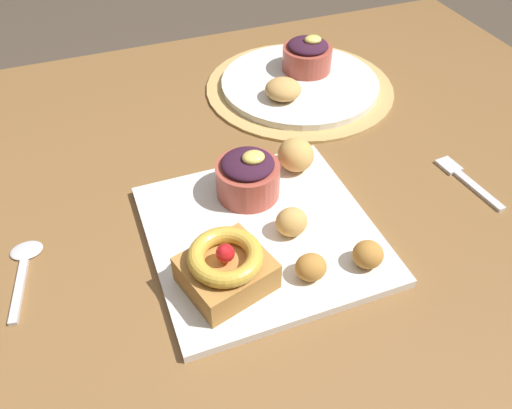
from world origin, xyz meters
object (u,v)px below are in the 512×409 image
Objects in this scene: berry_ramekin at (248,176)px; back_pastry at (283,89)px; fritter_front at (291,222)px; fritter_middle at (311,267)px; back_ramekin at (307,55)px; fritter_extra at (368,254)px; back_plate at (300,83)px; fork at (465,179)px; cake_slice at (225,268)px; spoon at (23,267)px; front_plate at (261,233)px; fritter_back at (296,155)px.

berry_ramekin reaches higher than back_pastry.
fritter_middle is at bearing -95.62° from fritter_front.
berry_ramekin and back_ramekin have the same top height.
fritter_extra is 0.43m from back_plate.
berry_ramekin is at bearing -127.97° from back_ramekin.
fritter_extra is at bearing 108.04° from fork.
cake_slice reaches higher than fritter_front.
back_plate is 2.25× the size of spoon.
berry_ramekin is at bearing 105.60° from fritter_front.
fork is at bearing -0.05° from front_plate.
back_ramekin is at bearing 57.30° from front_plate.
fritter_back is at bearing -116.01° from back_plate.
fritter_extra reaches higher than spoon.
fork is 1.00× the size of spoon.
berry_ramekin is at bearing 60.38° from cake_slice.
fritter_back is 0.43× the size of fork.
fritter_front reaches higher than fritter_middle.
back_plate is at bearing 67.22° from fritter_middle.
fritter_back is at bearing 91.74° from fritter_extra.
fritter_extra is (0.10, -0.10, 0.02)m from front_plate.
back_ramekin is 0.60m from spoon.
fritter_middle is 0.42× the size of back_ramekin.
fritter_back is at bearing -118.13° from back_ramekin.
fritter_front is (0.03, -0.09, -0.01)m from berry_ramekin.
back_pastry is (0.11, 0.29, 0.00)m from fritter_front.
fritter_front is at bearing -116.09° from back_plate.
fritter_extra is 0.29× the size of fork.
fork is 0.61m from spoon.
cake_slice reaches higher than fritter_middle.
back_ramekin is (0.23, 0.35, 0.04)m from front_plate.
back_ramekin reaches higher than spoon.
front_plate is at bearing -122.70° from back_ramekin.
fritter_middle is (0.03, -0.09, 0.02)m from front_plate.
cake_slice is 0.12m from fritter_front.
back_pastry reaches higher than fritter_middle.
fritter_extra is at bearing -62.30° from berry_ramekin.
back_ramekin reaches higher than fork.
berry_ramekin is at bearing -161.58° from fritter_back.
fork is at bearing 23.55° from fritter_extra.
back_plate is at bearing 63.91° from fritter_front.
fritter_middle is at bearing -108.12° from back_pastry.
cake_slice is at bearing -122.38° from back_pastry.
spoon is (-0.32, 0.14, -0.03)m from fritter_middle.
cake_slice is 0.10m from fritter_middle.
back_pastry is at bearing -52.74° from spoon.
back_pastry reaches higher than spoon.
fritter_middle is at bearing 174.43° from fritter_extra.
spoon is at bearing 79.38° from fork.
fork is (0.29, 0.02, -0.03)m from fritter_front.
berry_ramekin is 0.31m from back_plate.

